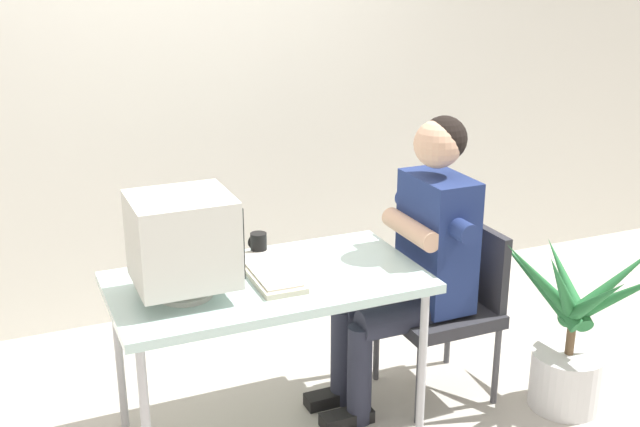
{
  "coord_description": "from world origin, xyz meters",
  "views": [
    {
      "loc": [
        -0.98,
        -2.81,
        2.02
      ],
      "look_at": [
        0.24,
        0.0,
        0.98
      ],
      "focal_mm": 43.81,
      "sensor_mm": 36.0,
      "label": 1
    }
  ],
  "objects_px": {
    "keyboard": "(269,272)",
    "potted_plant": "(570,339)",
    "desk_mug": "(258,244)",
    "desk": "(268,290)",
    "crt_monitor": "(183,240)",
    "office_chair": "(449,299)",
    "person_seated": "(417,253)"
  },
  "relations": [
    {
      "from": "keyboard",
      "to": "potted_plant",
      "type": "bearing_deg",
      "value": -16.27
    },
    {
      "from": "desk",
      "to": "keyboard",
      "type": "relative_size",
      "value": 2.68
    },
    {
      "from": "keyboard",
      "to": "person_seated",
      "type": "xyz_separation_m",
      "value": [
        0.7,
        -0.03,
        -0.01
      ]
    },
    {
      "from": "desk",
      "to": "potted_plant",
      "type": "relative_size",
      "value": 1.49
    },
    {
      "from": "potted_plant",
      "to": "desk_mug",
      "type": "height_order",
      "value": "potted_plant"
    },
    {
      "from": "crt_monitor",
      "to": "potted_plant",
      "type": "height_order",
      "value": "crt_monitor"
    },
    {
      "from": "office_chair",
      "to": "desk_mug",
      "type": "bearing_deg",
      "value": 163.34
    },
    {
      "from": "crt_monitor",
      "to": "office_chair",
      "type": "distance_m",
      "value": 1.34
    },
    {
      "from": "crt_monitor",
      "to": "keyboard",
      "type": "relative_size",
      "value": 0.85
    },
    {
      "from": "person_seated",
      "to": "office_chair",
      "type": "bearing_deg",
      "value": 0.0
    },
    {
      "from": "person_seated",
      "to": "keyboard",
      "type": "bearing_deg",
      "value": 177.47
    },
    {
      "from": "office_chair",
      "to": "desk_mug",
      "type": "relative_size",
      "value": 7.54
    },
    {
      "from": "person_seated",
      "to": "crt_monitor",
      "type": "bearing_deg",
      "value": -178.16
    },
    {
      "from": "person_seated",
      "to": "desk",
      "type": "bearing_deg",
      "value": 179.55
    },
    {
      "from": "desk",
      "to": "desk_mug",
      "type": "bearing_deg",
      "value": 79.22
    },
    {
      "from": "desk",
      "to": "potted_plant",
      "type": "distance_m",
      "value": 1.41
    },
    {
      "from": "crt_monitor",
      "to": "keyboard",
      "type": "xyz_separation_m",
      "value": [
        0.36,
        0.06,
        -0.22
      ]
    },
    {
      "from": "potted_plant",
      "to": "crt_monitor",
      "type": "bearing_deg",
      "value": 169.27
    },
    {
      "from": "desk",
      "to": "crt_monitor",
      "type": "distance_m",
      "value": 0.45
    },
    {
      "from": "desk",
      "to": "crt_monitor",
      "type": "height_order",
      "value": "crt_monitor"
    },
    {
      "from": "desk",
      "to": "potted_plant",
      "type": "height_order",
      "value": "potted_plant"
    },
    {
      "from": "person_seated",
      "to": "desk_mug",
      "type": "distance_m",
      "value": 0.71
    },
    {
      "from": "person_seated",
      "to": "desk_mug",
      "type": "xyz_separation_m",
      "value": [
        -0.66,
        0.25,
        0.05
      ]
    },
    {
      "from": "crt_monitor",
      "to": "office_chair",
      "type": "bearing_deg",
      "value": 1.57
    },
    {
      "from": "desk",
      "to": "potted_plant",
      "type": "bearing_deg",
      "value": -15.09
    },
    {
      "from": "person_seated",
      "to": "potted_plant",
      "type": "distance_m",
      "value": 0.8
    },
    {
      "from": "office_chair",
      "to": "desk_mug",
      "type": "height_order",
      "value": "desk_mug"
    },
    {
      "from": "keyboard",
      "to": "potted_plant",
      "type": "distance_m",
      "value": 1.42
    },
    {
      "from": "keyboard",
      "to": "desk_mug",
      "type": "height_order",
      "value": "desk_mug"
    },
    {
      "from": "crt_monitor",
      "to": "potted_plant",
      "type": "relative_size",
      "value": 0.47
    },
    {
      "from": "desk",
      "to": "potted_plant",
      "type": "xyz_separation_m",
      "value": [
        1.32,
        -0.36,
        -0.33
      ]
    },
    {
      "from": "potted_plant",
      "to": "person_seated",
      "type": "bearing_deg",
      "value": 150.15
    }
  ]
}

